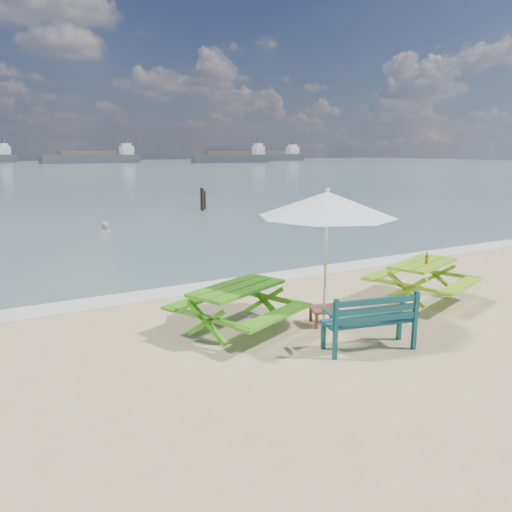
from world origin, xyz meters
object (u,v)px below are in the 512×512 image
side_table (324,316)px  swimmer (105,242)px  beer_bottle (426,260)px  patio_umbrella (327,204)px  park_bench (369,332)px  picnic_table_left (237,311)px  picnic_table_right (422,282)px

side_table → swimmer: 13.02m
beer_bottle → patio_umbrella: bearing=-178.9°
side_table → swimmer: (-1.00, 12.97, -0.58)m
side_table → park_bench: bearing=-93.9°
swimmer → picnic_table_left: bearing=-92.7°
picnic_table_right → patio_umbrella: bearing=-176.2°
patio_umbrella → picnic_table_right: bearing=3.8°
picnic_table_left → swimmer: picnic_table_left is taller
park_bench → beer_bottle: beer_bottle is taller
picnic_table_left → side_table: picnic_table_left is taller
picnic_table_left → picnic_table_right: size_ratio=1.03×
beer_bottle → picnic_table_right: bearing=67.1°
beer_bottle → swimmer: beer_bottle is taller
beer_bottle → park_bench: bearing=-154.1°
picnic_table_right → park_bench: size_ratio=1.54×
picnic_table_right → picnic_table_left: bearing=177.1°
park_bench → swimmer: park_bench is taller
picnic_table_right → beer_bottle: beer_bottle is taller
patio_umbrella → beer_bottle: (2.69, 0.05, -1.31)m
side_table → swimmer: size_ratio=0.39×
patio_umbrella → beer_bottle: 2.99m
park_bench → picnic_table_right: bearing=27.6°
picnic_table_left → beer_bottle: bearing=-4.7°
side_table → swimmer: bearing=94.4°
picnic_table_left → swimmer: bearing=87.3°
picnic_table_left → patio_umbrella: patio_umbrella is taller
picnic_table_right → patio_umbrella: patio_umbrella is taller
park_bench → swimmer: size_ratio=0.97×
picnic_table_right → swimmer: size_ratio=1.49×
picnic_table_right → patio_umbrella: 3.30m
picnic_table_right → patio_umbrella: size_ratio=0.76×
side_table → patio_umbrella: size_ratio=0.20×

